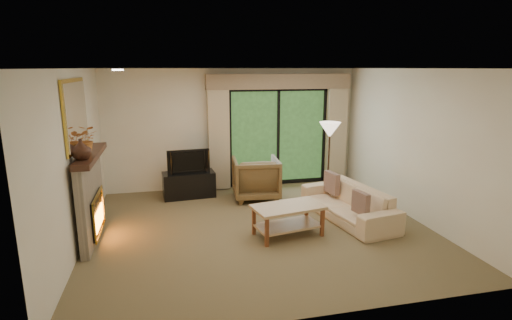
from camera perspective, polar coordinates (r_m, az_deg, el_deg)
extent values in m
plane|color=brown|center=(6.75, 0.58, -9.70)|extent=(5.50, 5.50, 0.00)
plane|color=silver|center=(6.22, 0.63, 12.95)|extent=(5.50, 5.50, 0.00)
plane|color=#FBEACE|center=(8.77, -3.23, 4.44)|extent=(5.00, 0.00, 5.00)
plane|color=#FBEACE|center=(4.06, 8.94, -5.97)|extent=(5.00, 0.00, 5.00)
plane|color=#FBEACE|center=(6.32, -24.40, -0.09)|extent=(0.00, 5.00, 5.00)
plane|color=#FBEACE|center=(7.49, 21.54, 2.05)|extent=(0.00, 5.00, 5.00)
cube|color=#C5AF8C|center=(8.58, -5.35, 3.53)|extent=(0.45, 0.18, 2.35)
cube|color=#C5AF8C|center=(9.32, 11.37, 4.09)|extent=(0.45, 0.18, 2.35)
cube|color=#967B5F|center=(8.77, 3.42, 11.13)|extent=(3.20, 0.24, 0.32)
cube|color=black|center=(8.35, -9.56, -3.48)|extent=(1.08, 0.55, 0.52)
imported|color=black|center=(8.22, -9.70, -0.09)|extent=(0.86, 0.17, 0.49)
imported|color=brown|center=(8.11, -0.03, -2.60)|extent=(0.98, 1.00, 0.85)
imported|color=beige|center=(7.23, 13.01, -6.01)|extent=(1.10, 2.10, 0.58)
cube|color=#553029|center=(6.65, 14.73, -5.94)|extent=(0.15, 0.37, 0.36)
cube|color=#553029|center=(7.63, 10.76, -3.21)|extent=(0.17, 0.41, 0.40)
imported|color=#381E14|center=(6.02, -23.73, 1.44)|extent=(0.34, 0.34, 0.29)
imported|color=#C37331|center=(6.36, -23.21, 2.70)|extent=(0.41, 0.37, 0.43)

